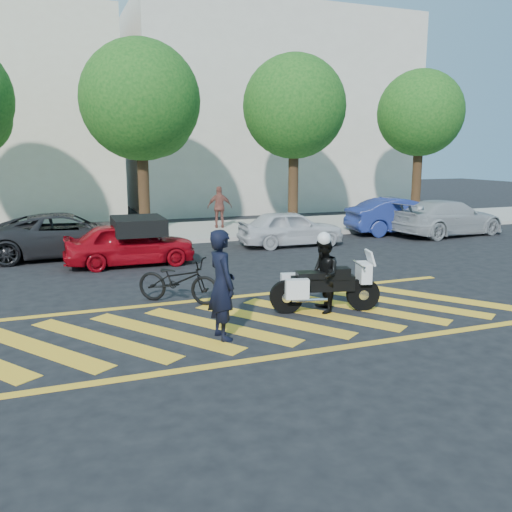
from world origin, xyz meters
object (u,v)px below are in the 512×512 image
object	(u,v)px
red_convertible	(130,244)
officer_bike	(222,285)
officer_moto	(323,276)
parked_mid_left	(68,235)
parked_mid_right	(291,228)
police_motorcycle	(323,286)
parked_right	(402,216)
parked_far_right	(448,218)
bicycle	(178,280)

from	to	relation	value
red_convertible	officer_bike	bearing A→B (deg)	-174.21
officer_moto	parked_mid_left	world-z (taller)	officer_moto
red_convertible	parked_mid_right	size ratio (longest dim) A/B	1.01
red_convertible	officer_moto	bearing A→B (deg)	-153.14
police_motorcycle	red_convertible	size ratio (longest dim) A/B	0.61
parked_mid_left	parked_right	distance (m)	12.95
parked_mid_left	parked_far_right	size ratio (longest dim) A/B	1.03
parked_right	parked_far_right	bearing A→B (deg)	-115.33
officer_bike	parked_mid_right	xyz separation A→B (m)	(5.23, 8.49, -0.36)
parked_mid_left	parked_right	size ratio (longest dim) A/B	1.14
bicycle	police_motorcycle	size ratio (longest dim) A/B	0.84
bicycle	parked_far_right	world-z (taller)	parked_far_right
parked_mid_right	parked_mid_left	bearing A→B (deg)	86.74
bicycle	officer_moto	distance (m)	3.23
police_motorcycle	parked_far_right	size ratio (longest dim) A/B	0.47
bicycle	police_motorcycle	world-z (taller)	police_motorcycle
officer_moto	red_convertible	distance (m)	7.04
officer_bike	police_motorcycle	xyz separation A→B (m)	(2.48, 0.81, -0.43)
red_convertible	parked_right	size ratio (longest dim) A/B	0.85
officer_moto	parked_right	world-z (taller)	officer_moto
red_convertible	parked_right	distance (m)	11.51
officer_bike	parked_far_right	xyz separation A→B (m)	(12.16, 8.49, -0.29)
officer_bike	bicycle	bearing A→B (deg)	-0.60
officer_moto	parked_far_right	distance (m)	12.37
officer_bike	parked_mid_left	xyz separation A→B (m)	(-2.31, 9.23, -0.29)
officer_bike	parked_mid_left	distance (m)	9.52
officer_moto	parked_right	xyz separation A→B (m)	(8.17, 8.65, -0.05)
officer_moto	parked_mid_left	size ratio (longest dim) A/B	0.31
officer_bike	red_convertible	world-z (taller)	officer_bike
bicycle	officer_moto	world-z (taller)	officer_moto
officer_moto	bicycle	bearing A→B (deg)	-109.85
officer_moto	parked_right	bearing A→B (deg)	150.43
officer_moto	parked_mid_right	bearing A→B (deg)	174.06
bicycle	parked_mid_right	size ratio (longest dim) A/B	0.52
bicycle	red_convertible	bearing A→B (deg)	43.82
bicycle	officer_moto	size ratio (longest dim) A/B	1.24
police_motorcycle	parked_mid_left	distance (m)	9.69
bicycle	parked_right	world-z (taller)	parked_right
parked_mid_left	parked_far_right	xyz separation A→B (m)	(14.46, -0.74, 0.01)
officer_moto	parked_right	size ratio (longest dim) A/B	0.35
officer_bike	officer_moto	size ratio (longest dim) A/B	1.27
parked_far_right	officer_bike	bearing A→B (deg)	118.77
red_convertible	parked_right	xyz separation A→B (m)	(11.27, 2.33, 0.09)
officer_bike	parked_far_right	bearing A→B (deg)	-60.34
parked_mid_right	parked_right	size ratio (longest dim) A/B	0.84
police_motorcycle	parked_mid_right	size ratio (longest dim) A/B	0.62
officer_moto	parked_far_right	size ratio (longest dim) A/B	0.32
parked_far_right	bicycle	bearing A→B (deg)	109.34
parked_mid_left	parked_right	world-z (taller)	parked_right
police_motorcycle	parked_far_right	xyz separation A→B (m)	(9.67, 7.67, 0.15)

